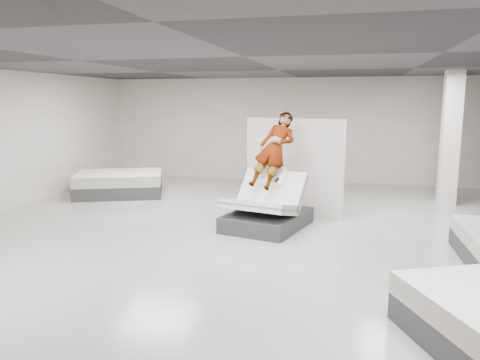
# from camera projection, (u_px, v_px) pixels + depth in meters

# --- Properties ---
(room) EXTENTS (14.00, 14.04, 3.20)m
(room) POSITION_uv_depth(u_px,v_px,m) (244.00, 156.00, 7.79)
(room) COLOR #A5A39C
(room) RESTS_ON ground
(hero_bed) EXTENTS (1.72, 2.03, 1.18)m
(hero_bed) POSITION_uv_depth(u_px,v_px,m) (267.00, 211.00, 9.26)
(hero_bed) COLOR #333337
(hero_bed) RESTS_ON floor
(person) EXTENTS (1.03, 1.79, 1.24)m
(person) POSITION_uv_depth(u_px,v_px,m) (274.00, 166.00, 9.41)
(person) COLOR slate
(person) RESTS_ON hero_bed
(remote) EXTENTS (0.08, 0.15, 0.08)m
(remote) POSITION_uv_depth(u_px,v_px,m) (277.00, 180.00, 9.04)
(remote) COLOR black
(remote) RESTS_ON person
(divider_panel) EXTENTS (2.25, 0.84, 2.12)m
(divider_panel) POSITION_uv_depth(u_px,v_px,m) (293.00, 167.00, 10.35)
(divider_panel) COLOR silver
(divider_panel) RESTS_ON floor
(flat_bed_left_far) EXTENTS (2.66, 2.36, 0.61)m
(flat_bed_left_far) POSITION_uv_depth(u_px,v_px,m) (119.00, 184.00, 12.53)
(flat_bed_left_far) COLOR #333337
(flat_bed_left_far) RESTS_ON floor
(column) EXTENTS (0.40, 0.40, 3.20)m
(column) POSITION_uv_depth(u_px,v_px,m) (450.00, 139.00, 11.16)
(column) COLOR silver
(column) RESTS_ON floor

